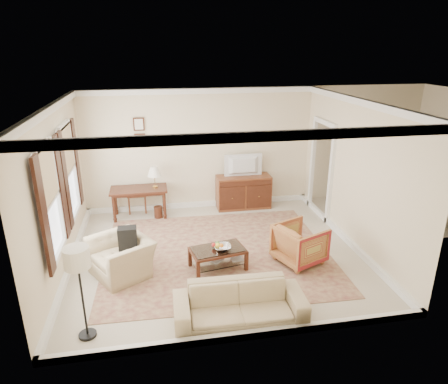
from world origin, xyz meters
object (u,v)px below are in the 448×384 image
object	(u,v)px
writing_desk	(139,193)
sideboard	(243,192)
tv	(244,159)
coffee_table	(218,253)
striped_armchair	(300,242)
sofa	(240,299)
club_armchair	(121,251)

from	to	relation	value
writing_desk	sideboard	xyz separation A→B (m)	(2.52, 0.14, -0.19)
writing_desk	tv	size ratio (longest dim) A/B	1.47
coffee_table	striped_armchair	xyz separation A→B (m)	(1.53, -0.02, 0.10)
tv	writing_desk	bearing A→B (deg)	2.70
writing_desk	coffee_table	bearing A→B (deg)	-61.88
sideboard	sofa	xyz separation A→B (m)	(-1.03, -4.27, -0.03)
sideboard	sofa	distance (m)	4.39
writing_desk	sofa	xyz separation A→B (m)	(1.48, -4.13, -0.22)
club_armchair	coffee_table	bearing A→B (deg)	54.50
club_armchair	striped_armchair	bearing A→B (deg)	56.37
tv	club_armchair	size ratio (longest dim) A/B	0.86
coffee_table	sideboard	bearing A→B (deg)	68.28
striped_armchair	sofa	bearing A→B (deg)	112.17
club_armchair	sofa	world-z (taller)	club_armchair
sideboard	coffee_table	xyz separation A→B (m)	(-1.11, -2.78, -0.10)
sideboard	coffee_table	bearing A→B (deg)	-111.72
sideboard	coffee_table	distance (m)	2.99
tv	striped_armchair	world-z (taller)	tv
sofa	club_armchair	bearing A→B (deg)	138.90
striped_armchair	club_armchair	distance (m)	3.22
writing_desk	tv	distance (m)	2.61
sideboard	club_armchair	xyz separation A→B (m)	(-2.79, -2.64, 0.04)
striped_armchair	sofa	xyz separation A→B (m)	(-1.46, -1.47, -0.03)
tv	striped_armchair	distance (m)	2.94
writing_desk	club_armchair	world-z (taller)	club_armchair
coffee_table	club_armchair	xyz separation A→B (m)	(-1.69, 0.14, 0.14)
sofa	writing_desk	bearing A→B (deg)	111.39
tv	striped_armchair	bearing A→B (deg)	98.71
sideboard	striped_armchair	world-z (taller)	sideboard
sideboard	sofa	world-z (taller)	sideboard
club_armchair	sideboard	bearing A→B (deg)	102.56
striped_armchair	club_armchair	bearing A→B (deg)	64.22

